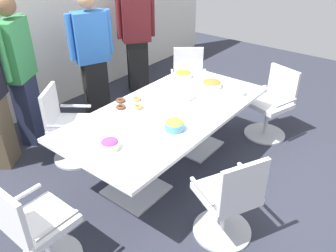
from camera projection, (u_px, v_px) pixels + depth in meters
ground_plane at (168, 166)px, 4.05m from camera, size 10.00×10.00×0.01m
back_wall at (28, 16)px, 4.61m from camera, size 8.00×0.10×2.80m
conference_table at (168, 120)px, 3.73m from camera, size 2.40×1.20×0.75m
office_chair_0 at (188, 84)px, 5.11m from camera, size 0.76×0.76×0.91m
office_chair_1 at (68, 129)px, 3.99m from camera, size 0.76×0.76×0.91m
office_chair_2 at (36, 230)px, 2.67m from camera, size 0.54×0.54×0.91m
office_chair_3 at (229, 202)px, 2.95m from camera, size 0.73×0.73×0.91m
office_chair_4 at (271, 107)px, 4.47m from camera, size 0.68×0.68×0.91m
person_standing_1 at (20, 71)px, 4.06m from camera, size 0.56×0.42×1.83m
person_standing_2 at (92, 56)px, 4.65m from camera, size 0.60×0.37×1.76m
person_standing_3 at (136, 36)px, 5.45m from camera, size 0.54×0.43×1.76m
snack_bowl_pretzels at (212, 84)px, 4.16m from camera, size 0.25×0.25×0.09m
snack_bowl_candy_mix at (110, 144)px, 3.02m from camera, size 0.17×0.17×0.10m
snack_bowl_chips_orange at (183, 74)px, 4.42m from camera, size 0.22×0.22×0.09m
snack_bowl_chips_yellow at (174, 124)px, 3.29m from camera, size 0.20×0.20×0.11m
donut_platter at (129, 104)px, 3.75m from camera, size 0.36×0.36×0.04m
plate_stack at (236, 92)px, 3.99m from camera, size 0.21×0.21×0.05m
napkin_pile at (186, 96)px, 3.90m from camera, size 0.16×0.16×0.06m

